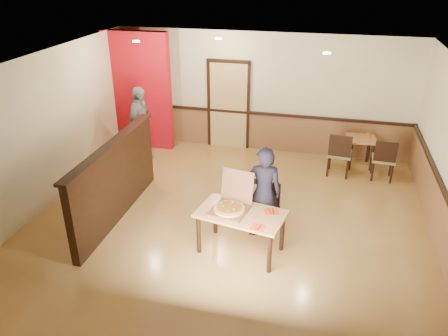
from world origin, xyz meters
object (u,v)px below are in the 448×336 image
object	(u,v)px
side_chair_right	(384,158)
condiment	(368,136)
passerby	(140,125)
diner_chair	(266,206)
side_chair_left	(340,153)
side_table	(361,145)
diner	(264,193)
main_table	(241,219)
pizza_box	(231,206)

from	to	relation	value
side_chair_right	condiment	size ratio (longest dim) A/B	6.68
side_chair_right	passerby	distance (m)	5.33
condiment	diner_chair	bearing A→B (deg)	-120.41
side_chair_right	side_chair_left	bearing A→B (deg)	2.75
side_table	passerby	size ratio (longest dim) A/B	0.40
side_chair_right	side_table	xyz separation A→B (m)	(-0.45, 0.62, -0.00)
diner	condiment	size ratio (longest dim) A/B	11.63
side_chair_left	side_table	size ratio (longest dim) A/B	1.41
main_table	condiment	world-z (taller)	condiment
diner_chair	pizza_box	distance (m)	0.86
pizza_box	side_table	bearing A→B (deg)	71.63
diner_chair	side_chair_left	xyz separation A→B (m)	(1.21, 2.45, 0.06)
side_chair_right	pizza_box	bearing A→B (deg)	52.85
side_chair_left	condiment	distance (m)	0.87
main_table	side_chair_right	size ratio (longest dim) A/B	1.58
diner	diner_chair	bearing A→B (deg)	-107.90
side_chair_left	condiment	bearing A→B (deg)	-128.58
main_table	passerby	world-z (taller)	passerby
side_chair_right	diner_chair	bearing A→B (deg)	51.72
diner_chair	side_table	world-z (taller)	diner_chair
main_table	condiment	bearing A→B (deg)	72.05
diner_chair	side_table	xyz separation A→B (m)	(1.67, 3.07, 0.03)
side_chair_left	condiment	size ratio (longest dim) A/B	7.07
side_chair_right	diner	world-z (taller)	diner
side_chair_right	side_table	size ratio (longest dim) A/B	1.33
side_chair_right	condiment	xyz separation A→B (m)	(-0.32, 0.61, 0.23)
main_table	side_chair_left	xyz separation A→B (m)	(1.50, 3.15, -0.08)
diner	passerby	bearing A→B (deg)	-43.68
diner	condiment	distance (m)	3.69
side_table	passerby	xyz separation A→B (m)	(-4.86, -0.89, 0.37)
diner_chair	main_table	bearing A→B (deg)	-102.66
main_table	diner_chair	distance (m)	0.77
diner_chair	condiment	size ratio (longest dim) A/B	6.28
diner	condiment	bearing A→B (deg)	-127.11
diner_chair	side_chair_left	size ratio (longest dim) A/B	0.89
main_table	diner_chair	xyz separation A→B (m)	(0.29, 0.70, -0.14)
passerby	pizza_box	world-z (taller)	passerby
diner	condiment	xyz separation A→B (m)	(1.82, 3.20, -0.07)
side_chair_left	side_chair_right	world-z (taller)	side_chair_left
side_chair_left	diner	xyz separation A→B (m)	(-1.24, -2.59, 0.27)
side_chair_right	main_table	bearing A→B (deg)	55.19
side_chair_left	condiment	xyz separation A→B (m)	(0.59, 0.62, 0.21)
side_table	condiment	distance (m)	0.27
condiment	diner	bearing A→B (deg)	-119.65
side_chair_left	passerby	xyz separation A→B (m)	(-4.41, -0.26, 0.34)
passerby	side_table	bearing A→B (deg)	-79.35
pizza_box	condiment	distance (m)	4.35
main_table	side_chair_left	world-z (taller)	side_chair_left
side_table	side_chair_right	bearing A→B (deg)	-54.16
pizza_box	diner	bearing A→B (deg)	61.12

